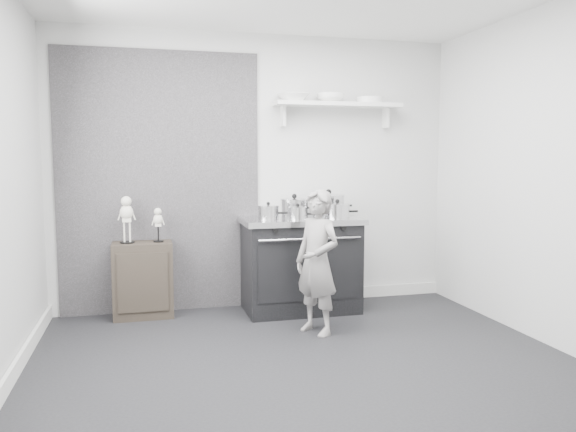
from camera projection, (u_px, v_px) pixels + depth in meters
name	position (u px, v px, depth m)	size (l,w,h in m)	color
ground	(308.00, 367.00, 4.01)	(4.00, 4.00, 0.00)	black
room_shell	(291.00, 137.00, 3.96)	(4.02, 3.62, 2.71)	#BABBB8
wall_shelf	(338.00, 106.00, 5.61)	(1.30, 0.26, 0.24)	silver
stove	(300.00, 264.00, 5.47)	(1.14, 0.71, 0.92)	black
side_cabinet	(143.00, 280.00, 5.24)	(0.54, 0.32, 0.71)	black
child	(317.00, 262.00, 4.73)	(0.45, 0.29, 1.23)	gray
pot_front_left	(268.00, 212.00, 5.25)	(0.28, 0.20, 0.16)	silver
pot_back_left	(294.00, 207.00, 5.56)	(0.37, 0.28, 0.22)	silver
pot_back_right	(329.00, 205.00, 5.57)	(0.41, 0.32, 0.26)	silver
pot_front_right	(337.00, 211.00, 5.33)	(0.33, 0.24, 0.18)	silver
pot_front_center	(298.00, 213.00, 5.22)	(0.26, 0.17, 0.15)	silver
skeleton_full	(127.00, 216.00, 5.15)	(0.14, 0.09, 0.50)	beige
skeleton_torso	(158.00, 223.00, 5.23)	(0.10, 0.07, 0.37)	beige
bowl_large	(293.00, 97.00, 5.49)	(0.30, 0.30, 0.07)	white
bowl_small	(331.00, 98.00, 5.58)	(0.27, 0.27, 0.08)	white
plate_stack	(370.00, 100.00, 5.69)	(0.27, 0.27, 0.06)	white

